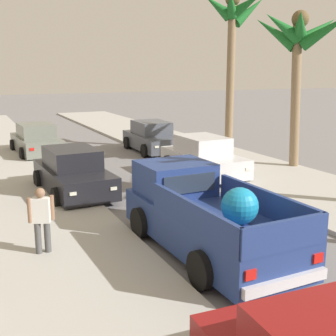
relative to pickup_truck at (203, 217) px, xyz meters
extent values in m
cube|color=#B2AFA8|center=(-3.50, 3.96, -0.73)|extent=(4.66, 60.00, 0.12)
cube|color=#B2AFA8|center=(5.71, 3.96, -0.73)|extent=(4.66, 60.00, 0.12)
cube|color=silver|center=(-2.57, 3.96, -0.74)|extent=(0.16, 60.00, 0.10)
cube|color=silver|center=(4.79, 3.96, -0.74)|extent=(0.16, 60.00, 0.10)
cube|color=navy|center=(0.00, -0.20, -0.19)|extent=(2.05, 5.15, 0.80)
cube|color=navy|center=(-0.04, 1.40, 0.61)|extent=(1.76, 1.54, 0.80)
cube|color=#283342|center=(-0.02, 0.64, 0.63)|extent=(1.38, 0.10, 0.44)
cube|color=#283342|center=(-0.06, 2.16, 0.63)|extent=(1.46, 0.10, 0.48)
cube|color=navy|center=(-0.89, -1.08, 0.49)|extent=(0.19, 3.30, 0.56)
cube|color=navy|center=(0.93, -1.04, 0.49)|extent=(0.19, 3.30, 0.56)
cube|color=navy|center=(0.07, -2.71, 0.49)|extent=(1.88, 0.15, 0.56)
cube|color=silver|center=(0.07, -2.80, -0.35)|extent=(1.83, 0.17, 0.20)
cylinder|color=black|center=(-1.02, 1.30, -0.41)|extent=(0.28, 0.77, 0.76)
cylinder|color=black|center=(0.94, 1.35, -0.41)|extent=(0.28, 0.77, 0.76)
cylinder|color=black|center=(-0.94, -1.63, -0.41)|extent=(0.28, 0.77, 0.76)
cylinder|color=black|center=(1.02, -1.58, -0.41)|extent=(0.28, 0.77, 0.76)
cube|color=red|center=(-0.68, -2.79, -0.05)|extent=(0.22, 0.05, 0.18)
cube|color=red|center=(0.82, -2.75, -0.05)|extent=(0.22, 0.05, 0.18)
sphere|color=#198CBF|center=(0.13, -1.24, 0.59)|extent=(0.76, 0.76, 0.76)
cube|color=silver|center=(3.67, 6.46, -0.26)|extent=(1.81, 4.22, 0.72)
cube|color=silver|center=(3.67, 6.56, 0.42)|extent=(1.55, 2.12, 0.64)
cube|color=#283342|center=(3.68, 5.59, 0.40)|extent=(1.37, 0.10, 0.52)
cube|color=#283342|center=(3.66, 7.53, 0.40)|extent=(1.34, 0.10, 0.50)
cylinder|color=black|center=(4.59, 5.17, -0.47)|extent=(0.23, 0.64, 0.64)
cylinder|color=black|center=(2.79, 5.15, -0.47)|extent=(0.23, 0.64, 0.64)
cylinder|color=black|center=(4.56, 7.77, -0.47)|extent=(0.23, 0.64, 0.64)
cylinder|color=black|center=(2.75, 7.75, -0.47)|extent=(0.23, 0.64, 0.64)
cube|color=red|center=(4.28, 8.58, -0.15)|extent=(0.20, 0.04, 0.12)
cube|color=white|center=(4.31, 4.36, -0.19)|extent=(0.20, 0.04, 0.10)
cube|color=red|center=(3.01, 8.56, -0.15)|extent=(0.20, 0.04, 0.12)
cube|color=white|center=(3.08, 4.34, -0.19)|extent=(0.20, 0.04, 0.10)
cube|color=#474C56|center=(3.88, 12.09, -0.26)|extent=(1.85, 4.24, 0.72)
cube|color=#474C56|center=(3.88, 12.19, 0.42)|extent=(1.57, 2.13, 0.64)
cube|color=#283342|center=(3.86, 11.22, 0.40)|extent=(1.37, 0.11, 0.52)
cube|color=#283342|center=(3.90, 13.16, 0.40)|extent=(1.34, 0.11, 0.50)
cylinder|color=black|center=(4.75, 10.77, -0.47)|extent=(0.23, 0.64, 0.64)
cylinder|color=black|center=(2.95, 10.81, -0.47)|extent=(0.23, 0.64, 0.64)
cylinder|color=black|center=(4.81, 13.37, -0.47)|extent=(0.23, 0.64, 0.64)
cylinder|color=black|center=(3.01, 13.41, -0.47)|extent=(0.23, 0.64, 0.64)
cube|color=red|center=(4.56, 14.19, -0.15)|extent=(0.20, 0.04, 0.12)
cube|color=white|center=(4.45, 9.97, -0.19)|extent=(0.20, 0.04, 0.10)
cube|color=red|center=(3.29, 14.22, -0.15)|extent=(0.20, 0.04, 0.12)
cube|color=white|center=(3.22, 10.00, -0.19)|extent=(0.20, 0.04, 0.10)
cube|color=slate|center=(-1.60, 13.71, -0.26)|extent=(1.99, 4.29, 0.72)
cube|color=slate|center=(-1.59, 13.61, 0.42)|extent=(1.63, 2.18, 0.64)
cube|color=#283342|center=(-1.64, 14.58, 0.40)|extent=(1.37, 0.15, 0.52)
cube|color=#283342|center=(-1.54, 12.64, 0.40)|extent=(1.34, 0.15, 0.50)
cylinder|color=black|center=(-2.57, 14.96, -0.47)|extent=(0.25, 0.65, 0.64)
cylinder|color=black|center=(-0.77, 15.06, -0.47)|extent=(0.25, 0.65, 0.64)
cylinder|color=black|center=(-2.42, 12.36, -0.47)|extent=(0.25, 0.65, 0.64)
cylinder|color=black|center=(-0.62, 12.46, -0.47)|extent=(0.25, 0.65, 0.64)
cube|color=red|center=(-2.11, 11.57, -0.15)|extent=(0.20, 0.05, 0.12)
cube|color=white|center=(-2.33, 15.78, -0.19)|extent=(0.20, 0.05, 0.10)
cube|color=red|center=(-0.85, 11.64, -0.15)|extent=(0.20, 0.05, 0.12)
cube|color=white|center=(-1.10, 15.85, -0.19)|extent=(0.20, 0.05, 0.10)
cube|color=#283342|center=(-1.45, -4.74, 0.40)|extent=(1.34, 0.14, 0.50)
cube|color=red|center=(-0.77, -3.73, -0.15)|extent=(0.20, 0.05, 0.12)
cube|color=red|center=(-2.04, -3.67, -0.15)|extent=(0.20, 0.05, 0.12)
cube|color=black|center=(-1.59, 5.93, -0.26)|extent=(1.96, 4.28, 0.72)
cube|color=black|center=(-1.59, 6.03, 0.42)|extent=(1.62, 2.17, 0.64)
cube|color=#283342|center=(-1.55, 5.06, 0.40)|extent=(1.37, 0.15, 0.52)
cube|color=#283342|center=(-1.64, 7.00, 0.40)|extent=(1.34, 0.14, 0.50)
cylinder|color=black|center=(-0.62, 4.67, -0.47)|extent=(0.25, 0.65, 0.64)
cylinder|color=black|center=(-2.43, 4.58, -0.47)|extent=(0.25, 0.65, 0.64)
cylinder|color=black|center=(-0.75, 7.27, -0.47)|extent=(0.25, 0.65, 0.64)
cylinder|color=black|center=(-2.55, 7.18, -0.47)|extent=(0.25, 0.65, 0.64)
cube|color=red|center=(-1.06, 8.06, -0.15)|extent=(0.20, 0.05, 0.12)
cube|color=white|center=(-0.87, 3.85, -0.19)|extent=(0.20, 0.05, 0.10)
cube|color=red|center=(-2.32, 8.00, -0.15)|extent=(0.20, 0.05, 0.12)
cube|color=white|center=(-2.10, 3.79, -0.19)|extent=(0.20, 0.05, 0.10)
cylinder|color=#846B4C|center=(7.51, 10.61, 2.91)|extent=(0.39, 0.42, 7.41)
cone|color=#196023|center=(8.46, 10.54, 6.11)|extent=(1.86, 0.69, 1.63)
cone|color=#196023|center=(7.89, 11.45, 6.32)|extent=(1.29, 1.95, 1.29)
cone|color=#196023|center=(7.04, 11.17, 6.26)|extent=(1.40, 1.50, 1.34)
cone|color=#196023|center=(6.73, 10.75, 6.27)|extent=(1.71, 0.84, 1.34)
cone|color=#196023|center=(7.05, 10.02, 6.29)|extent=(1.39, 1.57, 1.31)
cone|color=#196023|center=(7.88, 9.87, 6.33)|extent=(1.27, 1.79, 1.27)
cylinder|color=#846B4C|center=(7.75, 6.06, 2.23)|extent=(0.38, 0.67, 6.06)
cone|color=#196023|center=(8.81, 6.15, 4.88)|extent=(2.18, 0.75, 1.45)
cone|color=#196023|center=(8.20, 6.81, 4.87)|extent=(1.38, 1.80, 1.44)
cone|color=#196023|center=(7.25, 6.95, 4.78)|extent=(1.48, 2.03, 1.60)
cone|color=#196023|center=(6.85, 6.03, 4.95)|extent=(1.88, 0.61, 1.31)
cone|color=#196023|center=(7.21, 5.43, 5.00)|extent=(1.56, 1.68, 1.21)
cone|color=#196023|center=(8.29, 5.11, 4.81)|extent=(1.56, 2.16, 1.58)
sphere|color=brown|center=(7.75, 6.06, 5.25)|extent=(0.69, 0.69, 0.69)
cylinder|color=#4C4C4C|center=(-3.50, 1.09, -0.38)|extent=(0.14, 0.14, 0.82)
cylinder|color=#4C4C4C|center=(-3.30, 1.09, -0.38)|extent=(0.14, 0.14, 0.82)
cube|color=white|center=(-3.40, 1.09, 0.30)|extent=(0.44, 0.35, 0.55)
sphere|color=#8C664C|center=(-3.40, 1.09, 0.69)|extent=(0.22, 0.22, 0.22)
cylinder|color=#8C664C|center=(-3.64, 1.09, 0.33)|extent=(0.09, 0.09, 0.55)
cylinder|color=#8C664C|center=(-3.16, 1.09, 0.33)|extent=(0.09, 0.09, 0.55)
camera|label=1|loc=(-4.75, -8.27, 3.24)|focal=46.98mm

